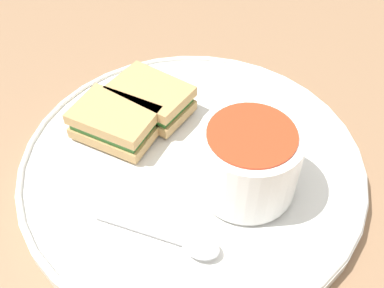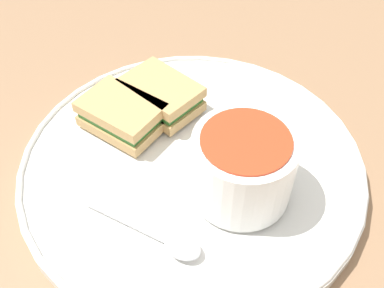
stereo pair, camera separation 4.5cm
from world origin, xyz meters
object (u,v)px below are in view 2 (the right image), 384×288
sandwich_half_near (161,95)px  soup_bowl (243,166)px  sandwich_half_far (122,115)px  spoon (174,243)px

sandwich_half_near → soup_bowl: bearing=-52.1°
soup_bowl → sandwich_half_far: (-0.13, 0.08, -0.02)m
soup_bowl → sandwich_half_near: bearing=127.9°
soup_bowl → sandwich_half_far: 0.15m
sandwich_half_near → spoon: bearing=-79.8°
spoon → sandwich_half_far: bearing=140.1°
sandwich_half_far → spoon: bearing=-63.9°
soup_bowl → sandwich_half_near: size_ratio=0.92×
spoon → sandwich_half_near: 0.19m
soup_bowl → spoon: (-0.06, -0.07, -0.03)m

